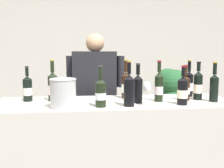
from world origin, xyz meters
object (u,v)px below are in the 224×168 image
object	(u,v)px
wine_bottle_2	(214,86)
wine_glass	(147,89)
wine_bottle_1	(129,89)
wine_bottle_10	(183,91)
wine_bottle_4	(189,84)
wine_bottle_6	(198,85)
person_server	(96,112)
wine_bottle_9	(53,87)
potted_shrub	(177,97)
wine_bottle_5	(28,89)
wine_bottle_11	(185,88)
wine_bottle_3	(126,85)
wine_bottle_7	(101,93)
wine_bottle_0	(138,88)
ice_bucket	(63,93)
wine_bottle_8	(159,86)

from	to	relation	value
wine_bottle_2	wine_glass	bearing A→B (deg)	-171.57
wine_bottle_1	wine_bottle_10	xyz separation A→B (m)	(0.43, 0.01, -0.02)
wine_bottle_4	wine_bottle_10	xyz separation A→B (m)	(-0.21, -0.37, -0.01)
wine_bottle_6	wine_bottle_1	bearing A→B (deg)	-162.19
wine_bottle_10	wine_bottle_6	bearing A→B (deg)	42.32
person_server	wine_bottle_4	bearing A→B (deg)	-26.89
wine_bottle_9	wine_bottle_1	bearing A→B (deg)	-26.23
wine_bottle_2	wine_bottle_9	bearing A→B (deg)	171.67
wine_bottle_1	potted_shrub	bearing A→B (deg)	57.34
wine_bottle_5	wine_bottle_11	bearing A→B (deg)	-5.07
wine_bottle_3	wine_bottle_6	bearing A→B (deg)	-12.53
wine_bottle_1	wine_bottle_4	xyz separation A→B (m)	(0.63, 0.38, -0.01)
wine_bottle_7	potted_shrub	size ratio (longest dim) A/B	0.26
wine_bottle_0	wine_bottle_11	distance (m)	0.43
wine_bottle_9	potted_shrub	distance (m)	1.93
wine_bottle_5	wine_bottle_6	size ratio (longest dim) A/B	0.90
ice_bucket	potted_shrub	world-z (taller)	ice_bucket
wine_bottle_6	wine_bottle_7	xyz separation A→B (m)	(-0.86, -0.21, -0.02)
wine_bottle_1	wine_bottle_10	size ratio (longest dim) A/B	1.13
wine_bottle_11	wine_glass	xyz separation A→B (m)	(-0.38, -0.17, 0.02)
wine_bottle_5	potted_shrub	bearing A→B (deg)	33.20
wine_bottle_4	potted_shrub	xyz separation A→B (m)	(0.29, 1.06, -0.32)
wine_bottle_6	wine_bottle_11	distance (m)	0.13
ice_bucket	person_server	distance (m)	0.92
wine_glass	ice_bucket	bearing A→B (deg)	-178.67
wine_bottle_4	wine_bottle_8	size ratio (longest dim) A/B	0.99
wine_bottle_7	ice_bucket	xyz separation A→B (m)	(-0.28, -0.00, 0.00)
wine_bottle_5	ice_bucket	xyz separation A→B (m)	(0.32, -0.31, 0.00)
wine_glass	wine_bottle_3	bearing A→B (deg)	108.41
person_server	wine_bottle_3	bearing A→B (deg)	-62.10
wine_bottle_1	wine_bottle_2	distance (m)	0.74
wine_bottle_7	ice_bucket	bearing A→B (deg)	-179.35
wine_bottle_4	person_server	xyz separation A→B (m)	(-0.85, 0.43, -0.34)
potted_shrub	wine_bottle_3	bearing A→B (deg)	-129.06
wine_bottle_4	wine_bottle_5	distance (m)	1.45
wine_bottle_0	wine_bottle_7	size ratio (longest dim) A/B	1.03
wine_bottle_9	person_server	size ratio (longest dim) A/B	0.22
wine_bottle_2	potted_shrub	size ratio (longest dim) A/B	0.28
wine_bottle_11	person_server	size ratio (longest dim) A/B	0.19
wine_bottle_2	wine_bottle_5	distance (m)	1.56
wine_bottle_2	wine_bottle_0	bearing A→B (deg)	177.73
wine_bottle_5	wine_bottle_9	distance (m)	0.21
wine_bottle_8	wine_bottle_7	bearing A→B (deg)	-161.74
wine_bottle_4	wine_bottle_9	xyz separation A→B (m)	(-1.24, -0.08, 0.00)
wine_bottle_1	potted_shrub	xyz separation A→B (m)	(0.92, 1.44, -0.33)
wine_bottle_2	wine_bottle_4	world-z (taller)	wine_bottle_4
wine_bottle_2	person_server	bearing A→B (deg)	143.29
wine_bottle_4	person_server	world-z (taller)	person_server
wine_bottle_0	wine_bottle_6	distance (m)	0.56
wine_bottle_0	wine_bottle_7	world-z (taller)	wine_bottle_0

